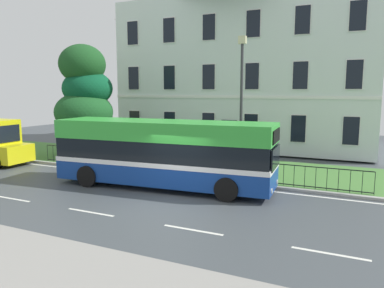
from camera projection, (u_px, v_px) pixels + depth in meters
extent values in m
cube|color=#40464B|center=(165.00, 206.00, 13.92)|extent=(60.00, 56.00, 0.06)
cube|color=silver|center=(203.00, 184.00, 17.19)|extent=(54.00, 0.14, 0.01)
cube|color=silver|center=(12.00, 199.00, 14.80)|extent=(2.00, 0.12, 0.01)
cube|color=silver|center=(91.00, 212.00, 13.13)|extent=(2.00, 0.12, 0.01)
cube|color=silver|center=(193.00, 230.00, 11.46)|extent=(2.00, 0.12, 0.01)
cube|color=silver|center=(330.00, 254.00, 9.79)|extent=(2.00, 0.12, 0.01)
cube|color=#9E9E99|center=(207.00, 180.00, 17.60)|extent=(57.00, 0.24, 0.12)
cube|color=#467A37|center=(229.00, 168.00, 20.38)|extent=(57.00, 5.96, 0.12)
cube|color=gray|center=(54.00, 268.00, 8.97)|extent=(57.00, 3.00, 0.01)
cube|color=silver|center=(252.00, 76.00, 29.38)|extent=(18.25, 10.67, 10.67)
cube|color=white|center=(230.00, 97.00, 24.79)|extent=(18.25, 0.06, 0.20)
cube|color=#2D333D|center=(229.00, 136.00, 25.16)|extent=(1.10, 0.06, 2.20)
cube|color=white|center=(135.00, 122.00, 28.24)|extent=(0.99, 0.04, 1.77)
cube|color=black|center=(135.00, 122.00, 28.22)|extent=(0.89, 0.03, 1.67)
cube|color=white|center=(170.00, 123.00, 26.97)|extent=(0.99, 0.04, 1.77)
cube|color=black|center=(170.00, 123.00, 26.95)|extent=(0.89, 0.03, 1.67)
cube|color=white|center=(208.00, 125.00, 25.70)|extent=(0.99, 0.04, 1.77)
cube|color=black|center=(208.00, 125.00, 25.68)|extent=(0.89, 0.03, 1.67)
cube|color=white|center=(251.00, 127.00, 24.43)|extent=(0.99, 0.04, 1.77)
cube|color=black|center=(251.00, 127.00, 24.41)|extent=(0.89, 0.03, 1.67)
cube|color=white|center=(298.00, 129.00, 23.16)|extent=(0.99, 0.04, 1.77)
cube|color=black|center=(298.00, 129.00, 23.14)|extent=(0.89, 0.03, 1.67)
cube|color=white|center=(351.00, 131.00, 21.89)|extent=(0.99, 0.04, 1.77)
cube|color=black|center=(351.00, 131.00, 21.87)|extent=(0.89, 0.03, 1.67)
cube|color=white|center=(134.00, 78.00, 27.77)|extent=(0.99, 0.04, 1.77)
cube|color=black|center=(134.00, 78.00, 27.75)|extent=(0.89, 0.03, 1.67)
cube|color=white|center=(169.00, 78.00, 26.50)|extent=(0.99, 0.04, 1.77)
cube|color=black|center=(169.00, 78.00, 26.48)|extent=(0.89, 0.03, 1.67)
cube|color=white|center=(209.00, 77.00, 25.23)|extent=(0.99, 0.04, 1.77)
cube|color=black|center=(209.00, 77.00, 25.21)|extent=(0.89, 0.03, 1.67)
cube|color=white|center=(252.00, 76.00, 23.96)|extent=(0.99, 0.04, 1.77)
cube|color=black|center=(252.00, 76.00, 23.94)|extent=(0.89, 0.03, 1.67)
cube|color=white|center=(300.00, 75.00, 22.69)|extent=(0.99, 0.04, 1.77)
cube|color=black|center=(300.00, 75.00, 22.67)|extent=(0.89, 0.03, 1.67)
cube|color=white|center=(354.00, 74.00, 21.42)|extent=(0.99, 0.04, 1.77)
cube|color=black|center=(354.00, 74.00, 21.40)|extent=(0.89, 0.03, 1.67)
cube|color=white|center=(133.00, 33.00, 27.30)|extent=(0.99, 0.04, 1.77)
cube|color=black|center=(133.00, 33.00, 27.28)|extent=(0.89, 0.03, 1.67)
cube|color=white|center=(169.00, 30.00, 26.03)|extent=(0.99, 0.04, 1.77)
cube|color=black|center=(169.00, 30.00, 26.01)|extent=(0.89, 0.03, 1.67)
cube|color=white|center=(209.00, 27.00, 24.76)|extent=(0.99, 0.04, 1.77)
cube|color=black|center=(209.00, 27.00, 24.74)|extent=(0.89, 0.03, 1.67)
cube|color=white|center=(253.00, 24.00, 23.49)|extent=(0.99, 0.04, 1.77)
cube|color=black|center=(253.00, 24.00, 23.47)|extent=(0.89, 0.03, 1.67)
cube|color=white|center=(303.00, 20.00, 22.22)|extent=(0.99, 0.04, 1.77)
cube|color=black|center=(303.00, 20.00, 22.20)|extent=(0.89, 0.03, 1.67)
cube|color=white|center=(358.00, 16.00, 20.95)|extent=(0.99, 0.04, 1.77)
cube|color=black|center=(358.00, 16.00, 20.93)|extent=(0.89, 0.03, 1.67)
cube|color=black|center=(179.00, 156.00, 18.40)|extent=(17.61, 0.04, 0.04)
cube|color=black|center=(179.00, 173.00, 18.52)|extent=(17.61, 0.04, 0.04)
cylinder|color=black|center=(48.00, 153.00, 22.14)|extent=(0.02, 0.02, 0.95)
cylinder|color=black|center=(53.00, 153.00, 21.95)|extent=(0.02, 0.02, 0.95)
cylinder|color=black|center=(59.00, 154.00, 21.77)|extent=(0.02, 0.02, 0.95)
cylinder|color=black|center=(65.00, 154.00, 21.58)|extent=(0.02, 0.02, 0.95)
cylinder|color=black|center=(71.00, 155.00, 21.39)|extent=(0.02, 0.02, 0.95)
cylinder|color=black|center=(77.00, 156.00, 21.20)|extent=(0.02, 0.02, 0.95)
cylinder|color=black|center=(83.00, 156.00, 21.01)|extent=(0.02, 0.02, 0.95)
cylinder|color=black|center=(89.00, 157.00, 20.82)|extent=(0.02, 0.02, 0.95)
cylinder|color=black|center=(96.00, 157.00, 20.63)|extent=(0.02, 0.02, 0.95)
cylinder|color=black|center=(102.00, 158.00, 20.45)|extent=(0.02, 0.02, 0.95)
cylinder|color=black|center=(109.00, 159.00, 20.26)|extent=(0.02, 0.02, 0.95)
cylinder|color=black|center=(116.00, 159.00, 20.07)|extent=(0.02, 0.02, 0.95)
cylinder|color=black|center=(122.00, 160.00, 19.88)|extent=(0.02, 0.02, 0.95)
cylinder|color=black|center=(129.00, 161.00, 19.69)|extent=(0.02, 0.02, 0.95)
cylinder|color=black|center=(137.00, 161.00, 19.50)|extent=(0.02, 0.02, 0.95)
cylinder|color=black|center=(144.00, 162.00, 19.31)|extent=(0.02, 0.02, 0.95)
cylinder|color=black|center=(151.00, 163.00, 19.13)|extent=(0.02, 0.02, 0.95)
cylinder|color=black|center=(159.00, 163.00, 18.94)|extent=(0.02, 0.02, 0.95)
cylinder|color=black|center=(167.00, 164.00, 18.75)|extent=(0.02, 0.02, 0.95)
cylinder|color=black|center=(175.00, 165.00, 18.56)|extent=(0.02, 0.02, 0.95)
cylinder|color=black|center=(183.00, 166.00, 18.37)|extent=(0.02, 0.02, 0.95)
cylinder|color=black|center=(191.00, 166.00, 18.18)|extent=(0.02, 0.02, 0.95)
cylinder|color=black|center=(199.00, 167.00, 18.00)|extent=(0.02, 0.02, 0.95)
cylinder|color=black|center=(208.00, 168.00, 17.81)|extent=(0.02, 0.02, 0.95)
cylinder|color=black|center=(217.00, 169.00, 17.62)|extent=(0.02, 0.02, 0.95)
cylinder|color=black|center=(226.00, 170.00, 17.43)|extent=(0.02, 0.02, 0.95)
cylinder|color=black|center=(235.00, 170.00, 17.24)|extent=(0.02, 0.02, 0.95)
cylinder|color=black|center=(244.00, 171.00, 17.05)|extent=(0.02, 0.02, 0.95)
cylinder|color=black|center=(254.00, 172.00, 16.86)|extent=(0.02, 0.02, 0.95)
cylinder|color=black|center=(263.00, 173.00, 16.68)|extent=(0.02, 0.02, 0.95)
cylinder|color=black|center=(273.00, 174.00, 16.49)|extent=(0.02, 0.02, 0.95)
cylinder|color=black|center=(284.00, 175.00, 16.30)|extent=(0.02, 0.02, 0.95)
cylinder|color=black|center=(294.00, 176.00, 16.11)|extent=(0.02, 0.02, 0.95)
cylinder|color=black|center=(305.00, 177.00, 15.92)|extent=(0.02, 0.02, 0.95)
cylinder|color=black|center=(316.00, 178.00, 15.73)|extent=(0.02, 0.02, 0.95)
cylinder|color=black|center=(327.00, 179.00, 15.55)|extent=(0.02, 0.02, 0.95)
cylinder|color=black|center=(338.00, 180.00, 15.36)|extent=(0.02, 0.02, 0.95)
cylinder|color=black|center=(350.00, 181.00, 15.17)|extent=(0.02, 0.02, 0.95)
cylinder|color=black|center=(362.00, 182.00, 14.98)|extent=(0.02, 0.02, 0.95)
cylinder|color=black|center=(375.00, 184.00, 14.79)|extent=(0.02, 0.02, 0.95)
cylinder|color=#423328|center=(87.00, 141.00, 23.96)|extent=(0.39, 0.39, 1.85)
ellipsoid|color=#144C29|center=(89.00, 136.00, 23.84)|extent=(3.97, 3.97, 2.38)
ellipsoid|color=#1A4F23|center=(84.00, 112.00, 23.56)|extent=(3.65, 3.65, 2.62)
ellipsoid|color=#0D4B2B|center=(88.00, 88.00, 23.62)|extent=(3.15, 3.15, 2.32)
ellipsoid|color=#19481F|center=(82.00, 64.00, 23.30)|extent=(2.91, 2.91, 2.48)
cube|color=navy|center=(163.00, 171.00, 16.50)|extent=(9.92, 3.12, 0.97)
cube|color=white|center=(163.00, 161.00, 16.43)|extent=(9.94, 3.14, 0.20)
cube|color=black|center=(163.00, 150.00, 16.36)|extent=(9.84, 3.07, 0.92)
cube|color=green|center=(163.00, 130.00, 16.24)|extent=(9.92, 3.12, 0.81)
cube|color=black|center=(276.00, 158.00, 14.67)|extent=(0.21, 2.00, 0.85)
cube|color=black|center=(276.00, 136.00, 14.54)|extent=(0.19, 1.71, 0.52)
cylinder|color=silver|center=(277.00, 182.00, 15.54)|extent=(0.06, 0.20, 0.20)
cylinder|color=silver|center=(272.00, 191.00, 14.13)|extent=(0.06, 0.20, 0.20)
cylinder|color=black|center=(240.00, 177.00, 16.47)|extent=(0.98, 0.37, 0.96)
cylinder|color=black|center=(227.00, 189.00, 14.36)|extent=(0.98, 0.37, 0.96)
cylinder|color=black|center=(115.00, 167.00, 18.71)|extent=(0.98, 0.37, 0.96)
cylinder|color=black|center=(87.00, 176.00, 16.60)|extent=(0.98, 0.37, 0.96)
cube|color=yellow|center=(16.00, 154.00, 21.09)|extent=(1.05, 1.99, 1.00)
cube|color=black|center=(8.00, 134.00, 21.10)|extent=(0.12, 1.56, 0.97)
cylinder|color=black|center=(24.00, 157.00, 22.14)|extent=(0.69, 0.25, 0.68)
cylinder|color=#333338|center=(241.00, 111.00, 17.88)|extent=(0.14, 0.14, 6.35)
cube|color=beige|center=(242.00, 40.00, 17.40)|extent=(0.36, 0.24, 0.36)
cylinder|color=black|center=(171.00, 162.00, 19.37)|extent=(0.50, 0.50, 0.94)
ellipsoid|color=black|center=(171.00, 151.00, 19.29)|extent=(0.51, 0.51, 0.18)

